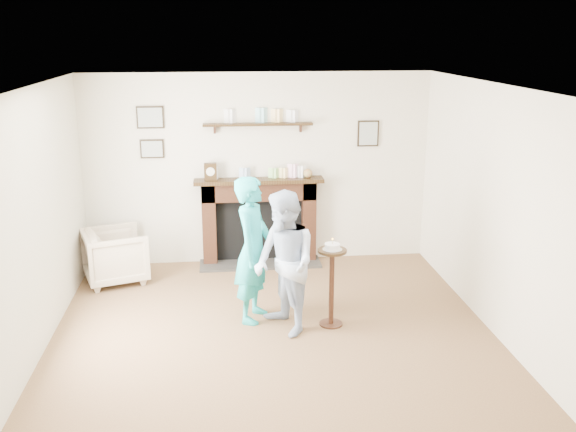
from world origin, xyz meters
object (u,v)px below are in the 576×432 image
object	(u,v)px
woman	(254,318)
pedestal_table	(332,272)
armchair	(117,281)
man	(285,331)

from	to	relation	value
woman	pedestal_table	size ratio (longest dim) A/B	1.63
armchair	woman	distance (m)	2.06
pedestal_table	woman	bearing A→B (deg)	162.75
armchair	pedestal_table	xyz separation A→B (m)	(2.43, -1.50, 0.59)
man	woman	distance (m)	0.45
armchair	woman	world-z (taller)	woman
armchair	woman	bearing A→B (deg)	-146.30
armchair	pedestal_table	size ratio (longest dim) A/B	0.76
woman	pedestal_table	bearing A→B (deg)	-86.94
woman	armchair	bearing A→B (deg)	72.75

